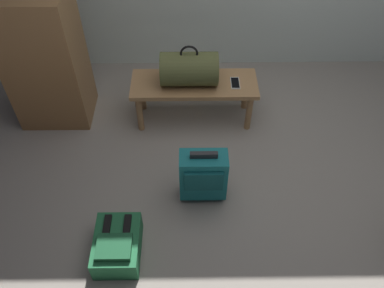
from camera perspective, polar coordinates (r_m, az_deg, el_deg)
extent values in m
plane|color=gray|center=(2.95, 9.76, -6.35)|extent=(6.60, 6.60, 0.00)
cube|color=#A87A4C|center=(3.17, 0.32, 8.61)|extent=(1.00, 0.36, 0.04)
cylinder|color=#A87A4C|center=(3.22, -7.54, 4.39)|extent=(0.05, 0.05, 0.34)
cylinder|color=#A87A4C|center=(3.23, 8.20, 4.51)|extent=(0.05, 0.05, 0.34)
cylinder|color=#A87A4C|center=(3.41, -7.20, 7.37)|extent=(0.05, 0.05, 0.34)
cylinder|color=#A87A4C|center=(3.42, 7.73, 7.47)|extent=(0.05, 0.05, 0.34)
cylinder|color=#51562D|center=(3.08, -0.41, 10.75)|extent=(0.44, 0.26, 0.26)
torus|color=black|center=(2.99, -0.43, 12.91)|extent=(0.14, 0.02, 0.14)
cube|color=silver|center=(3.16, 6.24, 8.73)|extent=(0.07, 0.14, 0.01)
cube|color=black|center=(3.16, 6.25, 8.79)|extent=(0.06, 0.13, 0.00)
cube|color=#14666B|center=(2.68, 1.62, -4.47)|extent=(0.32, 0.16, 0.37)
cube|color=#0E474A|center=(2.59, 1.71, -5.44)|extent=(0.26, 0.02, 0.17)
cube|color=#262628|center=(2.52, 1.72, -1.59)|extent=(0.18, 0.03, 0.04)
cylinder|color=black|center=(2.88, -0.74, -6.20)|extent=(0.02, 0.05, 0.05)
cylinder|color=black|center=(2.89, 3.73, -6.14)|extent=(0.02, 0.05, 0.05)
cube|color=#1E6038|center=(2.60, -10.68, -14.17)|extent=(0.28, 0.38, 0.17)
cube|color=#184D2C|center=(2.48, -11.19, -14.37)|extent=(0.21, 0.17, 0.04)
cube|color=black|center=(2.57, -12.21, -11.80)|extent=(0.04, 0.19, 0.02)
cube|color=black|center=(2.55, -9.37, -11.88)|extent=(0.04, 0.19, 0.02)
cube|color=olive|center=(3.30, -20.45, 11.34)|extent=(0.56, 0.44, 1.10)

